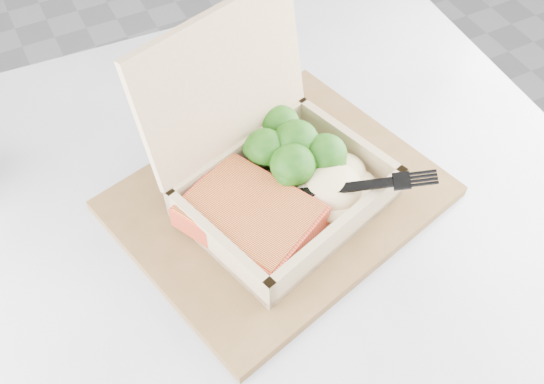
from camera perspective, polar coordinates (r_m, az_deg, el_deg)
floor at (r=1.51m, az=-17.10°, el=-12.42°), size 4.00×4.00×0.00m
cafe_table at (r=0.83m, az=-0.71°, el=-13.44°), size 0.90×0.90×0.75m
serving_tray at (r=0.70m, az=0.62°, el=-0.60°), size 0.40×0.35×0.01m
takeout_container at (r=0.66m, az=-0.53°, el=2.98°), size 0.26×0.25×0.20m
salmon_fillet at (r=0.64m, az=-2.06°, el=-2.31°), size 0.15×0.17×0.03m
broccoli_pile at (r=0.69m, az=2.25°, el=4.19°), size 0.13×0.13×0.05m
mashed_potatoes at (r=0.66m, az=5.77°, el=0.49°), size 0.11×0.09×0.04m
plastic_fork at (r=0.64m, az=4.61°, el=0.38°), size 0.15×0.09×0.03m
receipt at (r=0.81m, az=-5.48°, el=8.02°), size 0.14×0.17×0.00m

